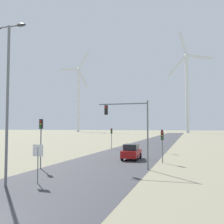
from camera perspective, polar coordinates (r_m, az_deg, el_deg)
The scene contains 11 objects.
road_surface at distance 57.28m, azimuth 8.05°, elevation -7.09°, with size 10.00×240.00×0.01m.
streetlamp at distance 18.84m, azimuth -21.74°, elevation 5.35°, with size 2.58×0.32×10.72m.
stop_sign_near at distance 18.87m, azimuth -15.82°, elevation -9.23°, with size 0.81×0.07×2.64m.
traffic_light_post_near_left at distance 25.31m, azimuth -15.22°, elevation -4.32°, with size 0.28×0.33×4.58m.
traffic_light_post_near_right at distance 28.78m, azimuth 10.89°, elevation -5.95°, with size 0.28×0.34×3.37m.
traffic_light_post_mid_left at distance 46.89m, azimuth -0.11°, elevation -4.76°, with size 0.28×0.33×3.58m.
traffic_light_post_mid_right at distance 39.84m, azimuth 10.83°, elevation -5.11°, with size 0.28×0.34×3.44m.
traffic_light_mast_overhead at distance 24.19m, azimuth 4.02°, elevation -1.81°, with size 4.71×0.34×6.25m.
car_approaching at distance 31.37m, azimuth 4.24°, elevation -8.63°, with size 1.91×4.15×1.83m.
wind_turbine_far_left at distance 213.74m, azimuth -7.34°, elevation 3.89°, with size 26.76×2.79×65.30m.
wind_turbine_left at distance 178.03m, azimuth 16.00°, elevation 5.47°, with size 28.56×10.12×67.80m.
Camera 1 is at (8.45, -8.53, 3.84)m, focal length 42.00 mm.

